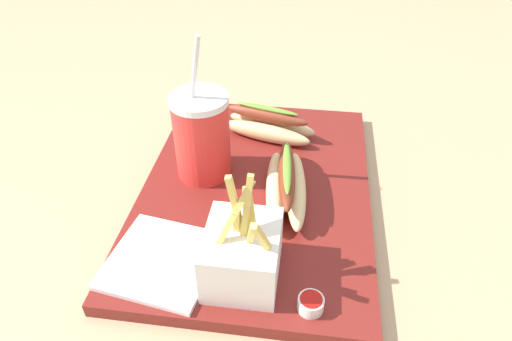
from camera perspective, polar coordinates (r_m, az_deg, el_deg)
ground_plane at (r=0.71m, az=0.00°, el=-3.79°), size 2.40×2.40×0.02m
food_tray at (r=0.70m, az=0.00°, el=-2.57°), size 0.48×0.34×0.02m
soda_cup at (r=0.69m, az=-6.77°, el=4.32°), size 0.09×0.09×0.23m
fries_basket at (r=0.55m, az=-1.70°, el=-10.28°), size 0.10×0.09×0.15m
hot_dog_1 at (r=0.79m, az=1.60°, el=5.71°), size 0.10×0.17×0.06m
hot_dog_2 at (r=0.66m, az=3.78°, el=-1.83°), size 0.18×0.07×0.06m
ketchup_cup_1 at (r=0.79m, az=-7.43°, el=4.21°), size 0.04×0.04×0.02m
ketchup_cup_2 at (r=0.54m, az=6.86°, el=-16.13°), size 0.03×0.03×0.02m
napkin_stack at (r=0.60m, az=-11.64°, el=-10.92°), size 0.15×0.15×0.01m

